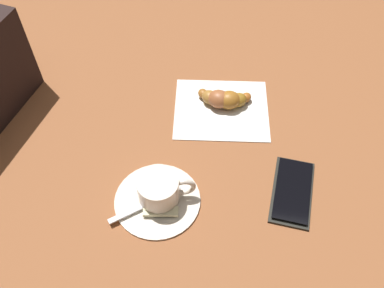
# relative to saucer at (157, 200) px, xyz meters

# --- Properties ---
(ground_plane) EXTENTS (1.80, 1.80, 0.00)m
(ground_plane) POSITION_rel_saucer_xyz_m (-0.12, 0.03, -0.00)
(ground_plane) COLOR brown
(saucer) EXTENTS (0.15, 0.15, 0.01)m
(saucer) POSITION_rel_saucer_xyz_m (0.00, 0.00, 0.00)
(saucer) COLOR beige
(saucer) RESTS_ON ground
(espresso_cup) EXTENTS (0.07, 0.10, 0.05)m
(espresso_cup) POSITION_rel_saucer_xyz_m (-0.00, 0.01, 0.03)
(espresso_cup) COLOR beige
(espresso_cup) RESTS_ON saucer
(teaspoon) EXTENTS (0.09, 0.11, 0.01)m
(teaspoon) POSITION_rel_saucer_xyz_m (0.00, 0.00, 0.01)
(teaspoon) COLOR silver
(teaspoon) RESTS_ON saucer
(sugar_packet) EXTENTS (0.03, 0.06, 0.01)m
(sugar_packet) POSITION_rel_saucer_xyz_m (0.02, 0.01, 0.01)
(sugar_packet) COLOR beige
(sugar_packet) RESTS_ON saucer
(napkin) EXTENTS (0.18, 0.20, 0.00)m
(napkin) POSITION_rel_saucer_xyz_m (-0.22, 0.08, -0.00)
(napkin) COLOR white
(napkin) RESTS_ON ground
(croissant) EXTENTS (0.06, 0.12, 0.03)m
(croissant) POSITION_rel_saucer_xyz_m (-0.24, 0.08, 0.02)
(croissant) COLOR #9A5E26
(croissant) RESTS_ON napkin
(cell_phone) EXTENTS (0.14, 0.08, 0.01)m
(cell_phone) POSITION_rel_saucer_xyz_m (-0.05, 0.22, 0.00)
(cell_phone) COLOR black
(cell_phone) RESTS_ON ground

